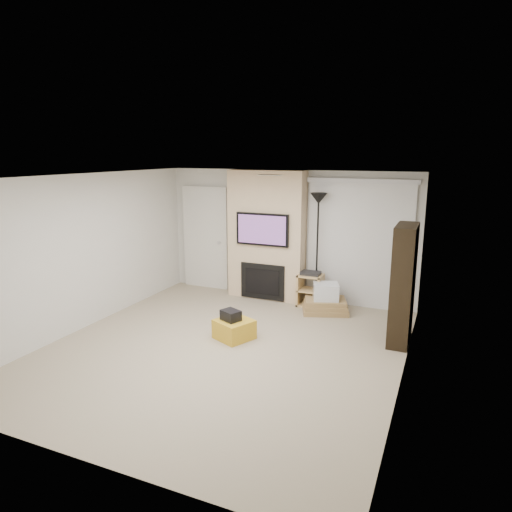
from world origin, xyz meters
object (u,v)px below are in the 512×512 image
at_px(ottoman, 234,329).
at_px(bookshelf, 403,285).
at_px(av_stand, 310,288).
at_px(box_stack, 325,301).
at_px(floor_lamp, 318,218).

distance_m(ottoman, bookshelf, 2.64).
height_order(av_stand, box_stack, av_stand).
relative_size(av_stand, box_stack, 0.69).
relative_size(floor_lamp, bookshelf, 1.17).
height_order(floor_lamp, av_stand, floor_lamp).
relative_size(ottoman, bookshelf, 0.28).
bearing_deg(av_stand, floor_lamp, 57.00).
bearing_deg(box_stack, bookshelf, -31.21).
xyz_separation_m(floor_lamp, av_stand, (-0.08, -0.12, -1.31)).
bearing_deg(box_stack, ottoman, -119.65).
relative_size(av_stand, bookshelf, 0.37).
bearing_deg(bookshelf, av_stand, 148.18).
bearing_deg(ottoman, floor_lamp, 71.39).
xyz_separation_m(av_stand, bookshelf, (1.74, -1.08, 0.55)).
xyz_separation_m(ottoman, box_stack, (0.99, 1.73, 0.05)).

